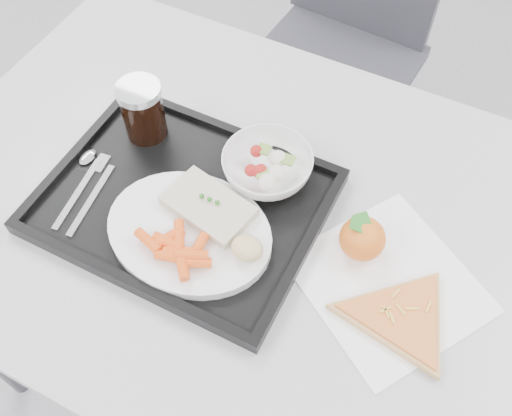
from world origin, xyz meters
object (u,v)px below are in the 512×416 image
at_px(salad_bowl, 267,166).
at_px(cola_glass, 143,110).
at_px(pizza_slice, 401,317).
at_px(chair, 345,27).
at_px(tangerine, 362,238).
at_px(table, 259,234).
at_px(tray, 184,202).
at_px(dinner_plate, 189,232).

xyz_separation_m(salad_bowl, cola_glass, (-0.24, -0.01, 0.03)).
bearing_deg(salad_bowl, pizza_slice, -26.42).
height_order(chair, salad_bowl, chair).
bearing_deg(chair, tangerine, -68.43).
distance_m(table, salad_bowl, 0.13).
relative_size(table, tray, 2.67).
distance_m(dinner_plate, cola_glass, 0.24).
relative_size(dinner_plate, salad_bowl, 1.78).
relative_size(chair, pizza_slice, 3.38).
distance_m(table, tray, 0.15).
bearing_deg(table, pizza_slice, -15.78).
height_order(chair, tangerine, chair).
bearing_deg(tangerine, table, -177.04).
bearing_deg(pizza_slice, cola_glass, 165.66).
bearing_deg(dinner_plate, tangerine, 22.93).
height_order(table, tangerine, tangerine).
bearing_deg(pizza_slice, table, 164.22).
height_order(table, pizza_slice, pizza_slice).
xyz_separation_m(chair, salad_bowl, (0.11, -0.70, 0.25)).
height_order(table, salad_bowl, salad_bowl).
bearing_deg(dinner_plate, table, 52.06).
xyz_separation_m(table, salad_bowl, (-0.02, 0.07, 0.11)).
xyz_separation_m(table, dinner_plate, (-0.07, -0.10, 0.09)).
xyz_separation_m(chair, cola_glass, (-0.13, -0.71, 0.28)).
bearing_deg(cola_glass, chair, 79.96).
relative_size(dinner_plate, tangerine, 2.91).
bearing_deg(chair, table, -80.57).
height_order(cola_glass, pizza_slice, cola_glass).
xyz_separation_m(table, tray, (-0.12, -0.04, 0.08)).
bearing_deg(chair, cola_glass, -100.04).
bearing_deg(chair, salad_bowl, -81.16).
bearing_deg(salad_bowl, dinner_plate, -109.03).
relative_size(dinner_plate, pizza_slice, 0.98).
bearing_deg(dinner_plate, salad_bowl, 70.97).
relative_size(table, pizza_slice, 4.36).
height_order(tangerine, pizza_slice, tangerine).
distance_m(table, tangerine, 0.20).
height_order(salad_bowl, cola_glass, cola_glass).
distance_m(tray, pizza_slice, 0.39).
xyz_separation_m(chair, tray, (0.01, -0.81, 0.22)).
xyz_separation_m(cola_glass, tangerine, (0.43, -0.05, -0.04)).
distance_m(dinner_plate, salad_bowl, 0.17).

